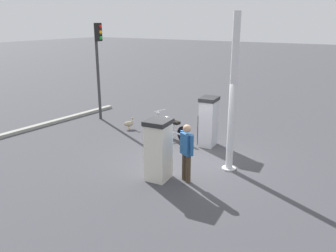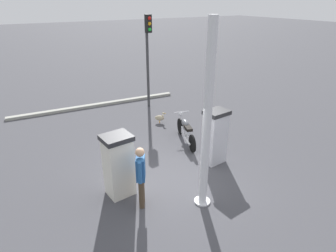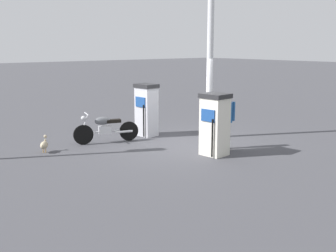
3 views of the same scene
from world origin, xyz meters
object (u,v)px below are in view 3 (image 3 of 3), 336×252
at_px(fuel_pump_near, 146,110).
at_px(motorcycle_near_pump, 105,128).
at_px(attendant_person, 225,118).
at_px(canopy_support_pole, 210,71).
at_px(fuel_pump_far, 215,124).
at_px(wandering_duck, 44,145).

height_order(fuel_pump_near, motorcycle_near_pump, fuel_pump_near).
xyz_separation_m(attendant_person, canopy_support_pole, (-0.68, -1.33, 1.21)).
bearing_deg(fuel_pump_far, motorcycle_near_pump, -63.36).
distance_m(motorcycle_near_pump, attendant_person, 3.62).
relative_size(fuel_pump_near, motorcycle_near_pump, 0.87).
bearing_deg(canopy_support_pole, wandering_duck, -17.40).
bearing_deg(fuel_pump_far, fuel_pump_near, -90.00).
bearing_deg(motorcycle_near_pump, fuel_pump_near, -179.97).
distance_m(attendant_person, wandering_duck, 5.09).
bearing_deg(fuel_pump_near, wandering_duck, -0.77).
distance_m(attendant_person, canopy_support_pole, 1.92).
relative_size(motorcycle_near_pump, wandering_duck, 4.13).
bearing_deg(motorcycle_near_pump, fuel_pump_far, 116.64).
height_order(fuel_pump_far, motorcycle_near_pump, fuel_pump_far).
bearing_deg(attendant_person, motorcycle_near_pump, -51.25).
bearing_deg(motorcycle_near_pump, canopy_support_pole, 153.34).
bearing_deg(attendant_person, fuel_pump_far, 21.86).
bearing_deg(attendant_person, canopy_support_pole, -117.13).
xyz_separation_m(fuel_pump_near, motorcycle_near_pump, (1.55, 0.00, -0.40)).
relative_size(motorcycle_near_pump, attendant_person, 1.23).
xyz_separation_m(fuel_pump_near, attendant_person, (-0.70, 2.80, 0.04)).
xyz_separation_m(fuel_pump_near, fuel_pump_far, (0.00, 3.08, -0.01)).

